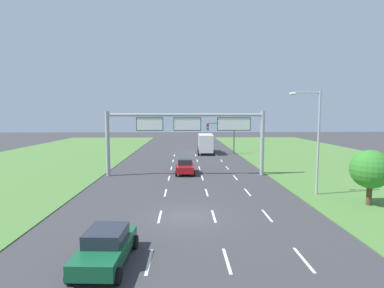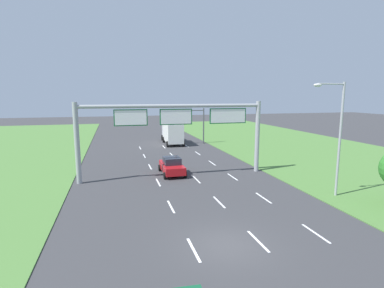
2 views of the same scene
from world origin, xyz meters
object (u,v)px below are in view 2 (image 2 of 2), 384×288
at_px(box_truck, 172,132).
at_px(traffic_light_mast, 192,119).
at_px(street_lamp, 336,130).
at_px(car_near_red, 172,166).
at_px(sign_gantry, 177,124).

xyz_separation_m(box_truck, traffic_light_mast, (2.84, -1.29, 2.08)).
relative_size(traffic_light_mast, street_lamp, 0.66).
distance_m(car_near_red, traffic_light_mast, 18.55).
relative_size(car_near_red, street_lamp, 0.50).
bearing_deg(sign_gantry, traffic_light_mast, 71.23).
height_order(car_near_red, street_lamp, street_lamp).
xyz_separation_m(traffic_light_mast, street_lamp, (3.96, -26.55, 1.21)).
relative_size(car_near_red, traffic_light_mast, 0.75).
distance_m(car_near_red, box_truck, 18.78).
bearing_deg(sign_gantry, box_truck, 80.30).
height_order(box_truck, traffic_light_mast, traffic_light_mast).
bearing_deg(box_truck, street_lamp, -74.19).
height_order(car_near_red, sign_gantry, sign_gantry).
relative_size(car_near_red, sign_gantry, 0.24).
relative_size(box_truck, sign_gantry, 0.47).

